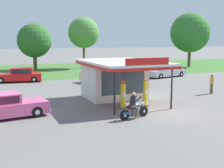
{
  "coord_description": "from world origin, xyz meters",
  "views": [
    {
      "loc": [
        -10.1,
        -15.79,
        4.56
      ],
      "look_at": [
        -2.01,
        4.05,
        1.4
      ],
      "focal_mm": 47.93,
      "sensor_mm": 36.0,
      "label": 1
    }
  ],
  "objects": [
    {
      "name": "bystander_strolling_foreground",
      "position": [
        7.32,
        4.36,
        0.9
      ],
      "size": [
        0.37,
        0.37,
        1.67
      ],
      "color": "brown",
      "rests_on": "ground"
    },
    {
      "name": "featured_classic_sedan",
      "position": [
        -9.51,
        2.47,
        0.67
      ],
      "size": [
        5.33,
        2.66,
        1.48
      ],
      "color": "#E55993",
      "rests_on": "ground"
    },
    {
      "name": "motorcycle_with_rider",
      "position": [
        -2.49,
        -0.53,
        0.65
      ],
      "size": [
        2.12,
        0.92,
        1.58
      ],
      "color": "black",
      "rests_on": "ground"
    },
    {
      "name": "parked_car_back_row_centre_right",
      "position": [
        -7.27,
        18.22,
        0.7
      ],
      "size": [
        5.39,
        2.66,
        1.53
      ],
      "color": "red",
      "rests_on": "ground"
    },
    {
      "name": "gas_pump_nearside",
      "position": [
        -1.97,
        2.2,
        0.88
      ],
      "size": [
        0.44,
        0.44,
        1.92
      ],
      "color": "slate",
      "rests_on": "ground"
    },
    {
      "name": "parked_car_back_row_far_left",
      "position": [
        1.55,
        15.12,
        0.69
      ],
      "size": [
        5.64,
        2.73,
        1.54
      ],
      "color": "gold",
      "rests_on": "ground"
    },
    {
      "name": "parked_car_back_row_far_right",
      "position": [
        10.01,
        15.85,
        0.66
      ],
      "size": [
        5.77,
        3.11,
        1.42
      ],
      "color": "#B7B7BC",
      "rests_on": "ground"
    },
    {
      "name": "tree_oak_left",
      "position": [
        4.08,
        31.13,
        5.72
      ],
      "size": [
        4.97,
        4.97,
        8.22
      ],
      "color": "brown",
      "rests_on": "ground"
    },
    {
      "name": "ground_plane",
      "position": [
        0.0,
        0.0,
        0.0
      ],
      "size": [
        300.0,
        300.0,
        0.0
      ],
      "primitive_type": "plane",
      "color": "slate"
    },
    {
      "name": "gas_pump_offside",
      "position": [
        -0.27,
        2.2,
        0.95
      ],
      "size": [
        0.44,
        0.44,
        2.08
      ],
      "color": "slate",
      "rests_on": "ground"
    },
    {
      "name": "tree_oak_distant_spare",
      "position": [
        -3.58,
        31.46,
        4.39
      ],
      "size": [
        5.21,
        5.21,
        7.09
      ],
      "color": "brown",
      "rests_on": "ground"
    },
    {
      "name": "tree_oak_far_left",
      "position": [
        21.43,
        26.47,
        5.65
      ],
      "size": [
        6.65,
        6.65,
        9.11
      ],
      "color": "brown",
      "rests_on": "ground"
    },
    {
      "name": "grass_verge_strip",
      "position": [
        0.0,
        30.0,
        0.0
      ],
      "size": [
        120.0,
        24.0,
        0.01
      ],
      "primitive_type": "cube",
      "color": "#3D6B2D",
      "rests_on": "ground"
    },
    {
      "name": "service_station_kiosk",
      "position": [
        -1.12,
        5.5,
        1.75
      ],
      "size": [
        5.01,
        7.64,
        3.47
      ],
      "color": "silver",
      "rests_on": "ground"
    }
  ]
}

